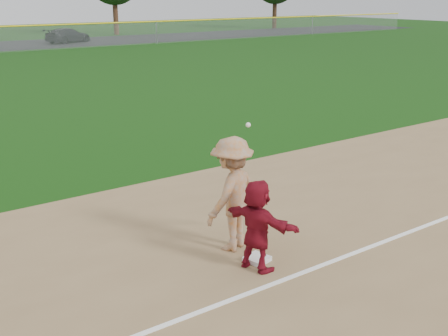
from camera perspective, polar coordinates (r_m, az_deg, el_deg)
ground at (r=10.31m, az=4.94°, el=-8.96°), size 160.00×160.00×0.00m
foul_line at (r=9.78m, az=8.04°, el=-10.46°), size 60.00×0.10×0.01m
first_base at (r=10.07m, az=3.38°, el=-9.20°), size 0.45×0.45×0.09m
base_runner at (r=9.51m, az=3.38°, el=-5.82°), size 0.78×1.56×1.61m
car_right at (r=56.19m, az=-15.56°, el=12.85°), size 5.04×3.61×1.35m
first_base_play at (r=10.16m, az=0.82°, el=-2.66°), size 1.56×1.24×2.44m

